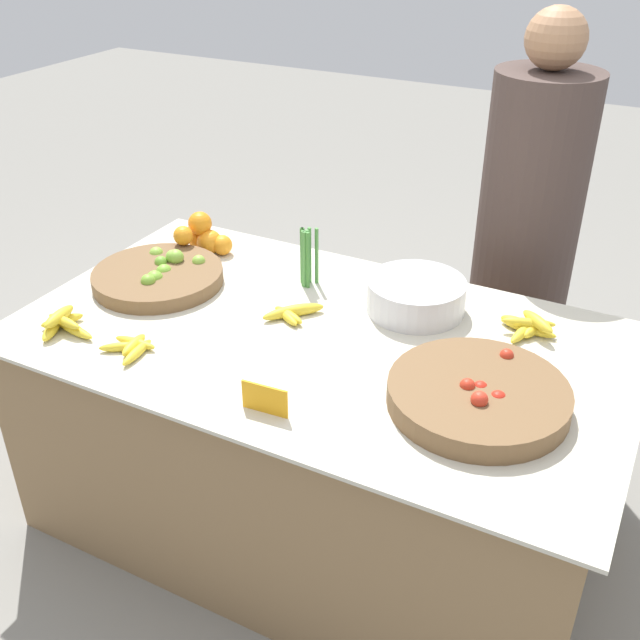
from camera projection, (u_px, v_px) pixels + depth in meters
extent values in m
plane|color=gray|center=(320.00, 516.00, 2.52)|extent=(12.00, 12.00, 0.00)
cube|color=olive|center=(320.00, 434.00, 2.34)|extent=(1.69, 0.97, 0.71)
cube|color=beige|center=(320.00, 337.00, 2.16)|extent=(1.76, 1.01, 0.01)
cylinder|color=brown|center=(158.00, 277.00, 2.42)|extent=(0.42, 0.42, 0.05)
sphere|color=#7AB238|center=(164.00, 272.00, 2.42)|extent=(0.05, 0.05, 0.05)
sphere|color=#7AB238|center=(155.00, 279.00, 2.37)|extent=(0.06, 0.06, 0.06)
sphere|color=#89BC42|center=(176.00, 257.00, 2.46)|extent=(0.05, 0.05, 0.05)
sphere|color=#7AB238|center=(148.00, 281.00, 2.34)|extent=(0.05, 0.05, 0.05)
sphere|color=#6BA333|center=(161.00, 262.00, 2.45)|extent=(0.04, 0.04, 0.04)
sphere|color=#89BC42|center=(156.00, 254.00, 2.53)|extent=(0.05, 0.05, 0.05)
sphere|color=#89BC42|center=(199.00, 261.00, 2.46)|extent=(0.04, 0.04, 0.04)
sphere|color=#89BC42|center=(173.00, 257.00, 2.46)|extent=(0.05, 0.05, 0.05)
cylinder|color=brown|center=(478.00, 396.00, 1.86)|extent=(0.45, 0.45, 0.06)
sphere|color=red|center=(507.00, 356.00, 1.96)|extent=(0.04, 0.04, 0.04)
sphere|color=red|center=(531.00, 389.00, 1.88)|extent=(0.05, 0.05, 0.05)
sphere|color=red|center=(416.00, 402.00, 1.84)|extent=(0.05, 0.05, 0.05)
sphere|color=red|center=(483.00, 397.00, 1.85)|extent=(0.04, 0.04, 0.04)
sphere|color=red|center=(518.00, 432.00, 1.73)|extent=(0.05, 0.05, 0.05)
sphere|color=red|center=(478.00, 380.00, 1.92)|extent=(0.04, 0.04, 0.04)
sphere|color=red|center=(493.00, 366.00, 1.97)|extent=(0.04, 0.04, 0.04)
sphere|color=red|center=(498.00, 399.00, 1.82)|extent=(0.04, 0.04, 0.04)
sphere|color=red|center=(502.00, 372.00, 1.95)|extent=(0.04, 0.04, 0.04)
sphere|color=red|center=(480.00, 389.00, 1.85)|extent=(0.04, 0.04, 0.04)
sphere|color=red|center=(479.00, 399.00, 1.78)|extent=(0.04, 0.04, 0.04)
sphere|color=red|center=(494.00, 390.00, 1.87)|extent=(0.05, 0.05, 0.05)
sphere|color=red|center=(467.00, 386.00, 1.84)|extent=(0.04, 0.04, 0.04)
sphere|color=orange|center=(210.00, 242.00, 2.61)|extent=(0.08, 0.08, 0.08)
sphere|color=orange|center=(197.00, 235.00, 2.66)|extent=(0.08, 0.08, 0.08)
sphere|color=orange|center=(222.00, 245.00, 2.60)|extent=(0.07, 0.07, 0.07)
sphere|color=orange|center=(198.00, 240.00, 2.64)|extent=(0.07, 0.07, 0.07)
sphere|color=orange|center=(208.00, 242.00, 2.61)|extent=(0.08, 0.08, 0.08)
sphere|color=orange|center=(183.00, 236.00, 2.56)|extent=(0.07, 0.07, 0.07)
sphere|color=orange|center=(200.00, 223.00, 2.60)|extent=(0.08, 0.08, 0.08)
cylinder|color=silver|center=(416.00, 296.00, 2.26)|extent=(0.30, 0.30, 0.10)
cube|color=orange|center=(265.00, 399.00, 1.83)|extent=(0.12, 0.01, 0.08)
cylinder|color=#4C8E42|center=(310.00, 255.00, 2.39)|extent=(0.01, 0.01, 0.19)
cylinder|color=#428438|center=(303.00, 256.00, 2.39)|extent=(0.01, 0.01, 0.19)
cylinder|color=#4C8E42|center=(303.00, 259.00, 2.37)|extent=(0.01, 0.01, 0.19)
cylinder|color=#428438|center=(302.00, 256.00, 2.39)|extent=(0.01, 0.01, 0.19)
cylinder|color=#4C8E42|center=(305.00, 260.00, 2.36)|extent=(0.01, 0.01, 0.19)
cylinder|color=#4C8E42|center=(307.00, 258.00, 2.37)|extent=(0.01, 0.01, 0.19)
cylinder|color=#4C8E42|center=(317.00, 256.00, 2.39)|extent=(0.01, 0.01, 0.19)
cylinder|color=#428438|center=(308.00, 260.00, 2.36)|extent=(0.01, 0.01, 0.19)
ellipsoid|color=yellow|center=(287.00, 316.00, 2.22)|extent=(0.12, 0.09, 0.03)
ellipsoid|color=yellow|center=(299.00, 310.00, 2.25)|extent=(0.14, 0.13, 0.04)
ellipsoid|color=yellow|center=(286.00, 312.00, 2.24)|extent=(0.11, 0.15, 0.03)
ellipsoid|color=yellow|center=(288.00, 315.00, 2.23)|extent=(0.13, 0.07, 0.03)
ellipsoid|color=yellow|center=(52.00, 329.00, 2.16)|extent=(0.08, 0.13, 0.03)
ellipsoid|color=yellow|center=(75.00, 330.00, 2.15)|extent=(0.15, 0.05, 0.03)
ellipsoid|color=yellow|center=(62.00, 320.00, 2.20)|extent=(0.09, 0.12, 0.03)
ellipsoid|color=yellow|center=(69.00, 326.00, 2.17)|extent=(0.13, 0.04, 0.03)
ellipsoid|color=yellow|center=(64.00, 321.00, 2.15)|extent=(0.13, 0.04, 0.03)
ellipsoid|color=yellow|center=(59.00, 317.00, 2.16)|extent=(0.05, 0.13, 0.04)
ellipsoid|color=yellow|center=(134.00, 345.00, 2.08)|extent=(0.05, 0.11, 0.03)
ellipsoid|color=yellow|center=(137.00, 352.00, 2.05)|extent=(0.04, 0.14, 0.03)
ellipsoid|color=yellow|center=(135.00, 343.00, 2.10)|extent=(0.13, 0.03, 0.03)
ellipsoid|color=yellow|center=(122.00, 347.00, 2.08)|extent=(0.12, 0.09, 0.03)
ellipsoid|color=yellow|center=(518.00, 323.00, 2.18)|extent=(0.12, 0.06, 0.04)
ellipsoid|color=yellow|center=(530.00, 330.00, 2.16)|extent=(0.15, 0.04, 0.03)
ellipsoid|color=yellow|center=(533.00, 329.00, 2.15)|extent=(0.06, 0.12, 0.03)
ellipsoid|color=yellow|center=(524.00, 331.00, 2.15)|extent=(0.06, 0.16, 0.03)
ellipsoid|color=yellow|center=(538.00, 322.00, 2.13)|extent=(0.12, 0.11, 0.03)
ellipsoid|color=yellow|center=(528.00, 323.00, 2.15)|extent=(0.15, 0.07, 0.03)
cylinder|color=#473833|center=(522.00, 259.00, 2.71)|extent=(0.36, 0.36, 1.33)
sphere|color=#A87A56|center=(556.00, 38.00, 2.32)|extent=(0.20, 0.20, 0.20)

